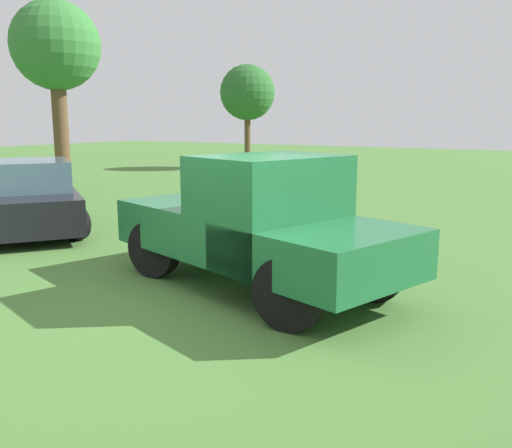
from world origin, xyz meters
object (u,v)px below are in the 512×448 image
pickup_truck (261,221)px  sedan_near (28,198)px  tree_side (247,93)px  tree_back_left (56,49)px

pickup_truck → sedan_near: size_ratio=1.01×
tree_side → pickup_truck: bearing=123.1°
sedan_near → tree_side: (4.26, -15.21, 2.83)m
tree_back_left → tree_side: size_ratio=1.23×
sedan_near → tree_back_left: (4.77, -4.83, 3.79)m
pickup_truck → tree_side: size_ratio=0.99×
sedan_near → tree_side: bearing=-39.5°
pickup_truck → sedan_near: pickup_truck is taller
pickup_truck → tree_back_left: size_ratio=0.80×
sedan_near → tree_side: 16.05m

